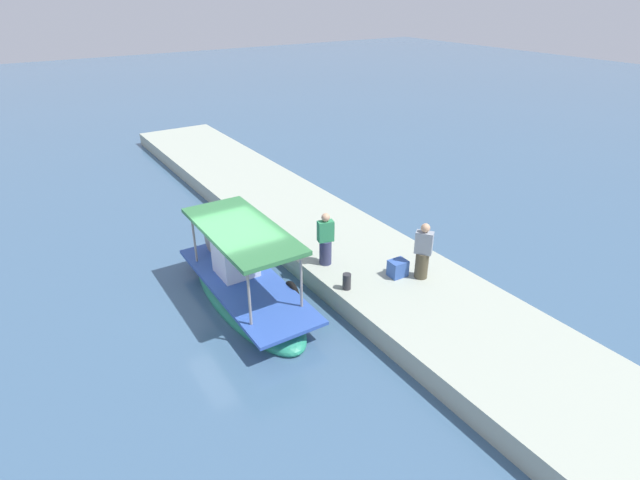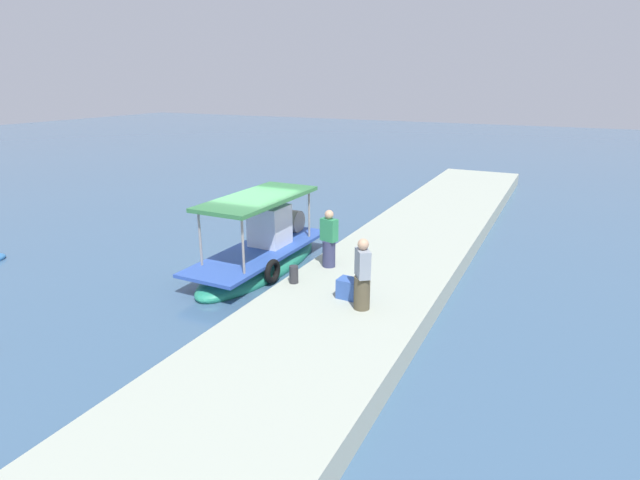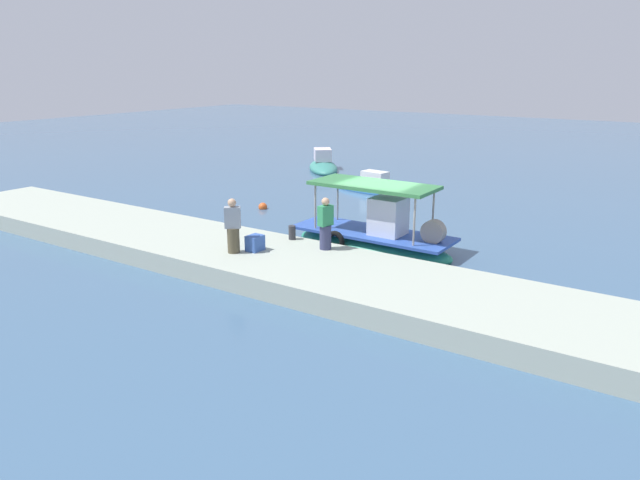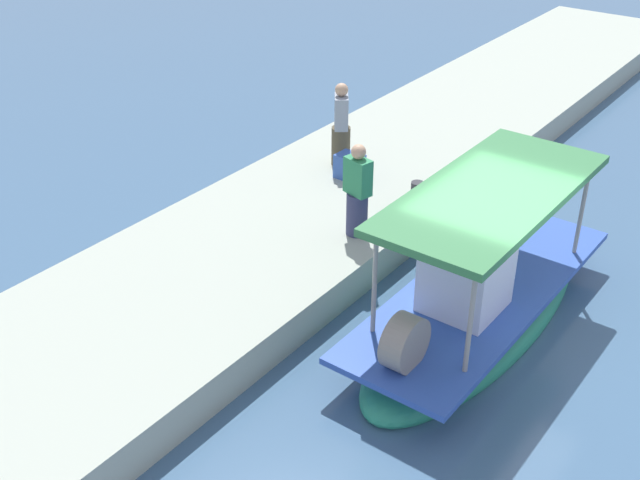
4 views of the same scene
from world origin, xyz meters
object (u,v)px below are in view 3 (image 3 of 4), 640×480
object	(u,v)px
mooring_bollard	(292,232)
moored_boat_mid	(369,188)
cargo_crate	(255,243)
marker_buoy	(263,207)
fisherman_by_crate	(233,228)
fisherman_near_bollard	(325,226)
moored_boat_near	(323,166)
main_fishing_boat	(375,238)

from	to	relation	value
mooring_bollard	moored_boat_mid	bearing A→B (deg)	105.89
cargo_crate	moored_boat_mid	world-z (taller)	cargo_crate
mooring_bollard	marker_buoy	world-z (taller)	mooring_bollard
moored_boat_mid	mooring_bollard	bearing A→B (deg)	-74.11
fisherman_by_crate	cargo_crate	world-z (taller)	fisherman_by_crate
mooring_bollard	marker_buoy	size ratio (longest dim) A/B	1.18
fisherman_near_bollard	fisherman_by_crate	bearing A→B (deg)	-139.17
fisherman_by_crate	moored_boat_near	world-z (taller)	fisherman_by_crate
moored_boat_near	mooring_bollard	bearing A→B (deg)	-60.14
main_fishing_boat	fisherman_by_crate	distance (m)	5.26
moored_boat_near	marker_buoy	bearing A→B (deg)	-71.32
main_fishing_boat	fisherman_by_crate	bearing A→B (deg)	-120.32
fisherman_near_bollard	marker_buoy	distance (m)	8.78
marker_buoy	moored_boat_near	world-z (taller)	moored_boat_near
fisherman_near_bollard	cargo_crate	bearing A→B (deg)	-142.05
fisherman_by_crate	moored_boat_near	size ratio (longest dim) A/B	0.37
fisherman_by_crate	moored_boat_mid	distance (m)	13.57
marker_buoy	moored_boat_mid	size ratio (longest dim) A/B	0.09
fisherman_by_crate	mooring_bollard	distance (m)	2.37
mooring_bollard	moored_boat_near	world-z (taller)	moored_boat_near
main_fishing_boat	moored_boat_mid	world-z (taller)	main_fishing_boat
main_fishing_boat	marker_buoy	xyz separation A→B (m)	(-7.28, 2.75, -0.36)
main_fishing_boat	fisherman_near_bollard	distance (m)	2.76
fisherman_by_crate	mooring_bollard	bearing A→B (deg)	73.27
fisherman_near_bollard	marker_buoy	bearing A→B (deg)	142.30
moored_boat_near	moored_boat_mid	size ratio (longest dim) A/B	1.04
moored_boat_mid	fisherman_near_bollard	bearing A→B (deg)	-67.58
main_fishing_boat	fisherman_near_bollard	size ratio (longest dim) A/B	3.60
main_fishing_boat	moored_boat_mid	xyz separation A→B (m)	(-5.10, 8.82, -0.26)
main_fishing_boat	moored_boat_mid	distance (m)	10.19
fisherman_near_bollard	cargo_crate	size ratio (longest dim) A/B	3.24
fisherman_near_bollard	moored_boat_near	xyz separation A→B (m)	(-10.38, 15.70, -1.14)
marker_buoy	fisherman_by_crate	bearing A→B (deg)	-57.11
moored_boat_near	main_fishing_boat	bearing A→B (deg)	-50.61
main_fishing_boat	cargo_crate	size ratio (longest dim) A/B	11.64
fisherman_near_bollard	moored_boat_near	bearing A→B (deg)	123.48
cargo_crate	fisherman_by_crate	bearing A→B (deg)	-129.63
cargo_crate	moored_boat_mid	distance (m)	13.11
cargo_crate	marker_buoy	size ratio (longest dim) A/B	1.29
marker_buoy	cargo_crate	bearing A→B (deg)	-52.69
cargo_crate	main_fishing_boat	bearing A→B (deg)	61.08
cargo_crate	moored_boat_near	distance (m)	19.14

